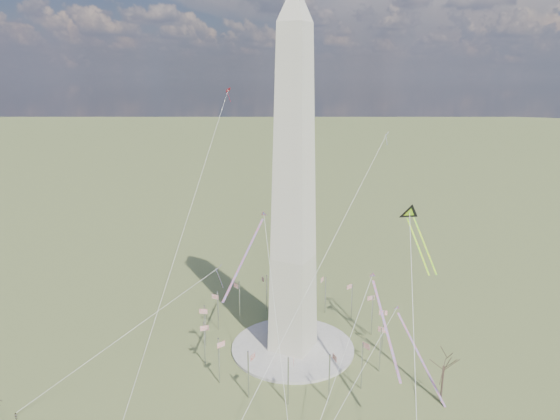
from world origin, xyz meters
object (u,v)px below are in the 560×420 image
at_px(washington_monument, 294,190).
at_px(tree_near, 444,363).
at_px(person_west, 16,416).
at_px(kite_delta_black, 411,217).

distance_m(washington_monument, tree_near, 57.54).
distance_m(person_west, kite_delta_black, 110.45).
height_order(washington_monument, tree_near, washington_monument).
distance_m(tree_near, kite_delta_black, 39.19).
relative_size(washington_monument, kite_delta_black, 5.88).
bearing_deg(tree_near, person_west, -149.78).
xyz_separation_m(tree_near, person_west, (-88.13, -51.34, -9.60)).
relative_size(tree_near, person_west, 9.04).
bearing_deg(kite_delta_black, tree_near, 88.77).
distance_m(tree_near, person_west, 102.45).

